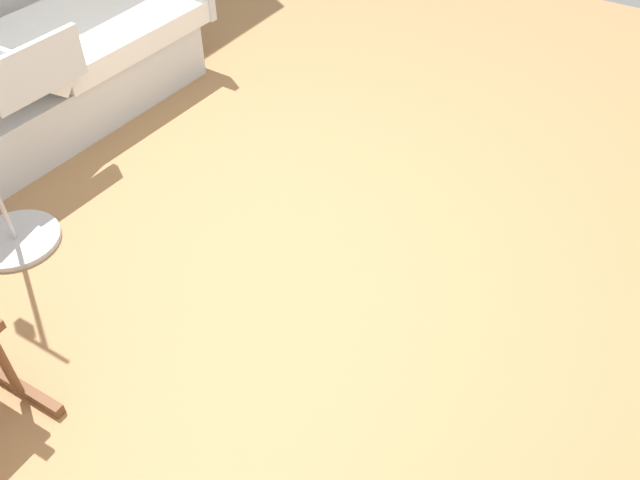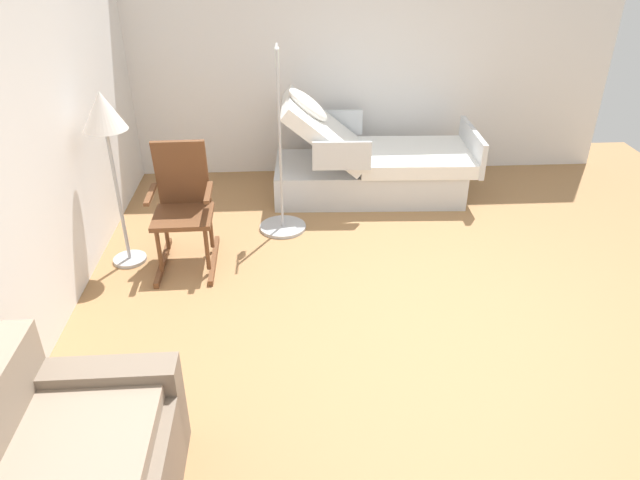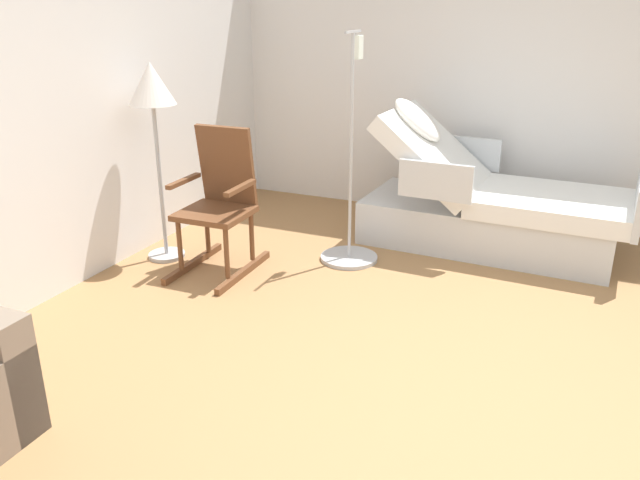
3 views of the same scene
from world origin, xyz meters
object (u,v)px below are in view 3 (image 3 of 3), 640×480
Objects in this scene: hospital_bed at (489,208)px; iv_pole at (350,229)px; rocking_chair at (220,203)px; floor_lamp at (152,98)px.

iv_pole reaches higher than hospital_bed.
rocking_chair is 0.89m from floor_lamp.
floor_lamp is at bearing 90.20° from rocking_chair.
floor_lamp is 0.88× the size of iv_pole.
rocking_chair is at bearing 125.76° from hospital_bed.
rocking_chair is 0.62× the size of iv_pole.
iv_pole is at bearing 128.27° from hospital_bed.
floor_lamp is (-0.00, 0.51, 0.72)m from rocking_chair.
rocking_chair is 1.00m from iv_pole.
floor_lamp is (-1.25, 2.25, 0.91)m from hospital_bed.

